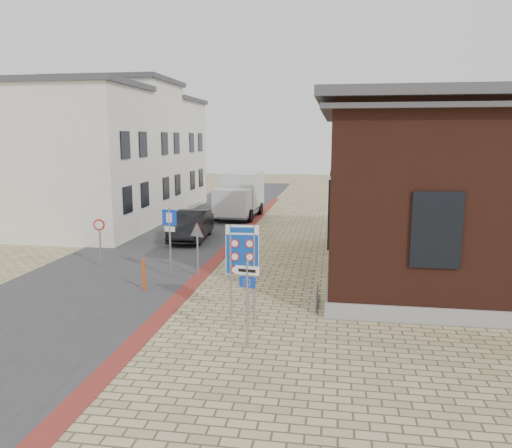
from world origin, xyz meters
The scene contains 16 objects.
ground centered at (0.00, 0.00, 0.00)m, with size 120.00×120.00×0.00m, color tan.
road_strip centered at (-5.50, 15.00, 0.01)m, with size 7.00×60.00×0.02m, color #38383A.
curb_strip centered at (-2.00, 10.00, 0.01)m, with size 0.60×40.00×0.02m, color maroon.
brick_building centered at (8.99, 7.00, 3.49)m, with size 13.00×13.00×6.80m.
townhouse_near centered at (-10.99, 12.00, 4.17)m, with size 7.40×6.40×8.30m.
townhouse_mid centered at (-10.99, 18.00, 4.57)m, with size 7.40×6.40×9.10m.
townhouse_far centered at (-10.99, 24.00, 4.17)m, with size 7.40×6.40×8.30m.
bike_rack centered at (2.65, 2.20, 0.26)m, with size 0.08×1.80×0.60m.
sedan centered at (-4.35, 11.69, 0.77)m, with size 1.62×4.65×1.53m, color black.
box_truck centered at (-3.19, 19.46, 1.55)m, with size 2.65×5.82×3.00m.
border_sign centered at (0.50, 0.50, 2.07)m, with size 0.99×0.11×2.88m.
essen_sign centered at (1.00, -1.50, 1.53)m, with size 0.63×0.13×2.33m.
parking_sign centered at (-3.07, 4.50, 1.90)m, with size 0.60×0.16×2.76m.
yield_sign centered at (-2.08, 4.82, 1.59)m, with size 0.72×0.33×2.12m.
speed_sign centered at (-6.50, 5.61, 1.34)m, with size 0.48×0.09×2.04m.
bollard centered at (-3.50, 2.80, 0.56)m, with size 0.10×0.10×1.12m, color #DC480B.
Camera 1 is at (3.12, -13.50, 5.39)m, focal length 35.00 mm.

